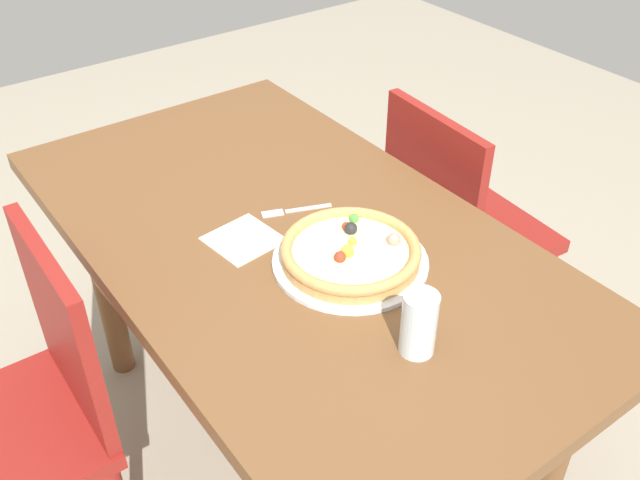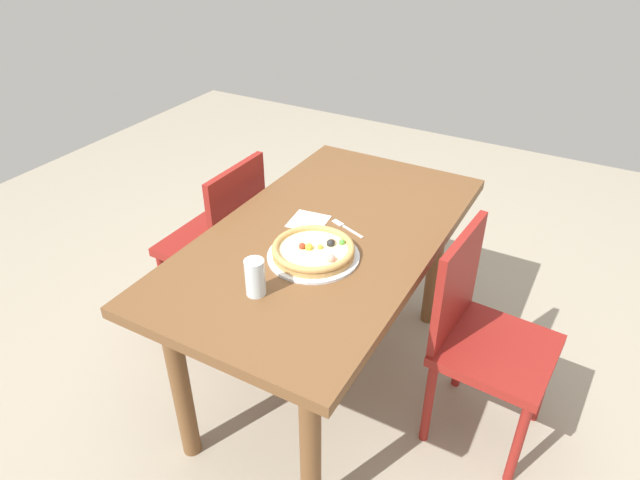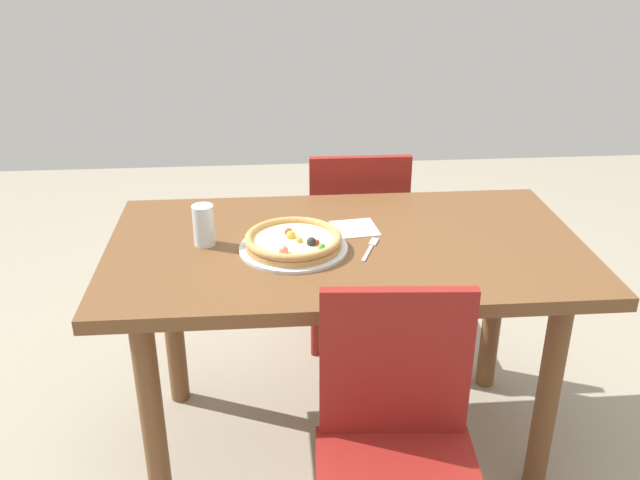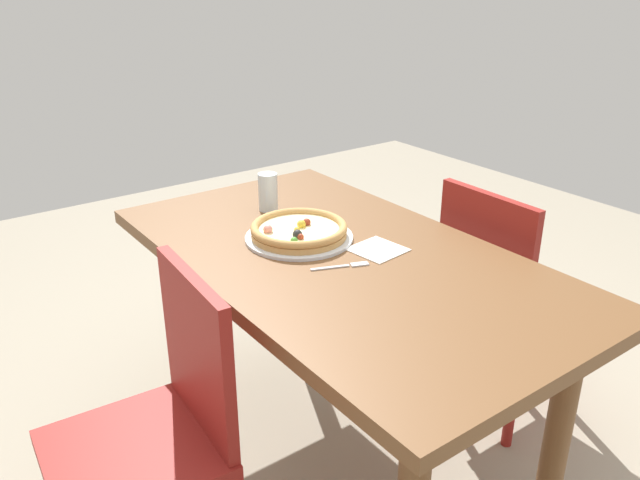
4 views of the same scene
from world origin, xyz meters
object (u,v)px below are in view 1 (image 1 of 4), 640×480
Objects in this scene: chair_far at (27,415)px; drinking_glass at (419,324)px; pizza at (351,251)px; napkin at (243,239)px; fork at (291,211)px; chair_near at (457,228)px; dining_table at (293,269)px; plate at (350,261)px.

chair_far is 0.88m from drinking_glass.
napkin is at bearing 34.38° from pizza.
chair_far is at bearing 82.08° from napkin.
chair_far reaches higher than fork.
napkin is at bearing 9.45° from drinking_glass.
chair_far is 2.97× the size of pizza.
pizza is (-0.22, 0.58, 0.31)m from chair_near.
plate is (-0.16, -0.04, 0.11)m from dining_table.
plate is at bearing -167.06° from dining_table.
chair_far reaches higher than napkin.
dining_table is 0.15m from napkin.
dining_table is 10.42× the size of napkin.
pizza is 1.83× the size of fork.
plate is (-0.22, 0.58, 0.29)m from chair_near.
drinking_glass reaches higher than dining_table.
fork is (0.01, 0.57, 0.29)m from chair_near.
fork is at bearing -1.89° from plate.
napkin is (-0.02, 0.72, 0.28)m from chair_near.
chair_near reaches higher than pizza.
chair_near is 2.65× the size of plate.
fork reaches higher than napkin.
pizza is 2.09× the size of napkin.
chair_far is at bearing 17.80° from fork.
drinking_glass reaches higher than fork.
plate is at bearing -12.48° from drinking_glass.
dining_table is 4.99× the size of pizza.
chair_far is at bearing 47.69° from drinking_glass.
fork is 0.51m from drinking_glass.
dining_table is at bearing -111.62° from napkin.
napkin is (-0.07, -0.52, 0.28)m from chair_far.
chair_near is (0.06, -0.62, -0.18)m from dining_table.
fork is at bearing -7.62° from drinking_glass.
plate reaches higher than fork.
pizza is (-0.16, -0.04, 0.14)m from dining_table.
fork reaches higher than dining_table.
pizza reaches higher than dining_table.
plate is 2.34× the size of napkin.
chair_near is 6.83× the size of drinking_glass.
drinking_glass reaches higher than plate.
chair_far is at bearing 67.26° from plate.
chair_far is 0.72m from fork.
chair_far is 6.83× the size of drinking_glass.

